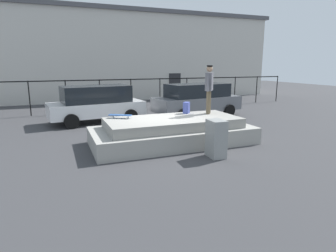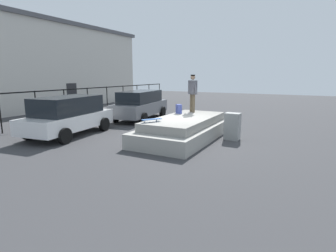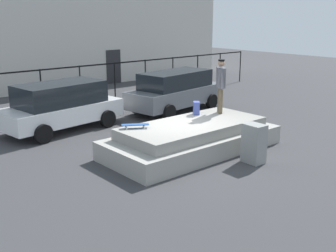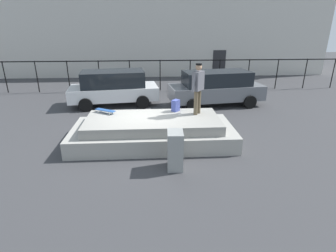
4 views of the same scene
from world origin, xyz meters
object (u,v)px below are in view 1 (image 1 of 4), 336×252
object	(u,v)px
car_white_hatchback_near	(96,103)
skateboard	(120,115)
backpack	(186,108)
utility_box	(216,139)
skateboarder	(209,86)
car_grey_hatchback_mid	(197,99)

from	to	relation	value
car_white_hatchback_near	skateboard	bearing A→B (deg)	-86.97
backpack	utility_box	distance (m)	2.66
skateboarder	utility_box	size ratio (longest dim) A/B	1.58
backpack	car_grey_hatchback_mid	world-z (taller)	car_grey_hatchback_mid
skateboard	car_grey_hatchback_mid	world-z (taller)	car_grey_hatchback_mid
backpack	utility_box	world-z (taller)	backpack
skateboarder	skateboard	xyz separation A→B (m)	(-3.28, 0.30, -0.93)
skateboarder	car_white_hatchback_near	distance (m)	5.79
car_grey_hatchback_mid	skateboarder	bearing A→B (deg)	-112.08
skateboarder	car_white_hatchback_near	xyz separation A→B (m)	(-3.50, 4.50, -1.02)
utility_box	car_grey_hatchback_mid	bearing A→B (deg)	69.95
skateboarder	backpack	size ratio (longest dim) A/B	4.18
car_white_hatchback_near	car_grey_hatchback_mid	world-z (taller)	car_white_hatchback_near
backpack	car_grey_hatchback_mid	bearing A→B (deg)	7.90
car_grey_hatchback_mid	utility_box	bearing A→B (deg)	-112.70
skateboarder	car_grey_hatchback_mid	distance (m)	4.53
skateboard	car_white_hatchback_near	distance (m)	4.21
car_grey_hatchback_mid	utility_box	xyz separation A→B (m)	(-2.64, -6.30, -0.35)
skateboard	car_white_hatchback_near	xyz separation A→B (m)	(-0.22, 4.20, -0.09)
skateboard	backpack	xyz separation A→B (m)	(2.55, 0.07, 0.11)
skateboarder	car_grey_hatchback_mid	size ratio (longest dim) A/B	0.37
car_white_hatchback_near	utility_box	size ratio (longest dim) A/B	4.06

